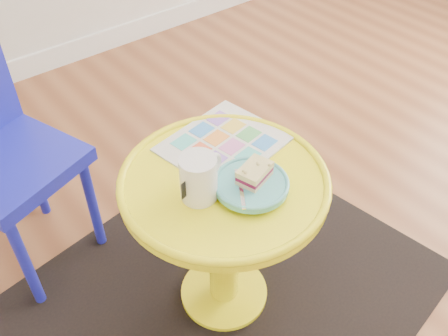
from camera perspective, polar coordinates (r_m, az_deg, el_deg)
floor at (r=2.05m, az=21.63°, el=-6.79°), size 4.00×4.00×0.00m
room_walls at (r=2.07m, az=-18.23°, el=-2.61°), size 4.00×4.00×4.00m
rug at (r=1.74m, az=0.00°, el=-14.13°), size 1.45×1.28×0.01m
side_table at (r=1.44m, az=0.00°, el=-5.66°), size 0.57×0.57×0.54m
newspaper at (r=1.44m, az=0.02°, el=2.86°), size 0.37×0.33×0.01m
mug at (r=1.24m, az=-2.85°, el=-0.97°), size 0.13×0.10×0.12m
plate at (r=1.29m, az=3.12°, el=-1.90°), size 0.20×0.20×0.02m
cake_slice at (r=1.28m, az=3.53°, el=-0.56°), size 0.11×0.09×0.04m
fork at (r=1.27m, az=1.94°, el=-2.18°), size 0.09×0.13×0.00m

